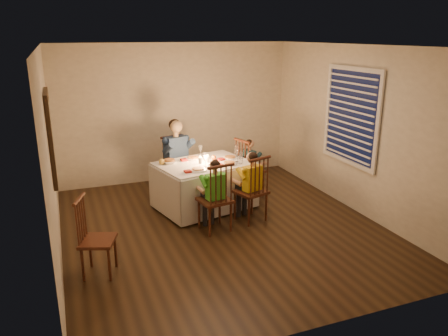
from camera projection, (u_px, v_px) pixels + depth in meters
name	position (u px, v px, depth m)	size (l,w,h in m)	color
ground	(222.00, 227.00, 6.48)	(5.00, 5.00, 0.00)	black
wall_left	(50.00, 158.00, 5.33)	(0.02, 5.00, 2.60)	beige
wall_right	(356.00, 130.00, 6.87)	(0.02, 5.00, 2.60)	beige
wall_back	(176.00, 113.00, 8.33)	(4.50, 0.02, 2.60)	beige
ceiling	(222.00, 46.00, 5.71)	(5.00, 5.00, 0.00)	white
dining_table	(204.00, 176.00, 7.06)	(1.68, 1.38, 0.74)	silver
chair_adult	(178.00, 194.00, 7.82)	(0.43, 0.41, 1.04)	#34140E
chair_near_left	(215.00, 230.00, 6.40)	(0.43, 0.41, 1.04)	#34140E
chair_near_right	(250.00, 220.00, 6.73)	(0.43, 0.41, 1.04)	#34140E
chair_end	(249.00, 195.00, 7.76)	(0.43, 0.41, 1.04)	#34140E
chair_extra	(101.00, 273.00, 5.23)	(0.40, 0.38, 0.98)	#34140E
adult	(178.00, 194.00, 7.82)	(0.51, 0.47, 1.35)	navy
child_green	(215.00, 230.00, 6.40)	(0.35, 0.32, 1.07)	green
child_yellow	(250.00, 220.00, 6.73)	(0.36, 0.33, 1.09)	gold
child_teal	(249.00, 195.00, 7.76)	(0.33, 0.30, 1.02)	#19353F
setting_adult	(193.00, 158.00, 7.21)	(0.26, 0.26, 0.02)	white
setting_green	(198.00, 170.00, 6.61)	(0.26, 0.26, 0.02)	white
setting_yellow	(229.00, 164.00, 6.93)	(0.26, 0.26, 0.02)	white
setting_teal	(230.00, 158.00, 7.25)	(0.26, 0.26, 0.02)	white
candle_left	(200.00, 161.00, 6.95)	(0.06, 0.06, 0.10)	white
candle_right	(208.00, 159.00, 7.02)	(0.06, 0.06, 0.10)	white
squash	(162.00, 162.00, 6.90)	(0.09, 0.09, 0.09)	yellow
orange_fruit	(214.00, 158.00, 7.15)	(0.08, 0.08, 0.08)	orange
serving_bowl	(170.00, 162.00, 6.96)	(0.21, 0.21, 0.05)	white
wall_mirror	(51.00, 136.00, 5.54)	(0.06, 0.95, 1.15)	black
window_blinds	(350.00, 116.00, 6.88)	(0.07, 1.34, 1.54)	black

